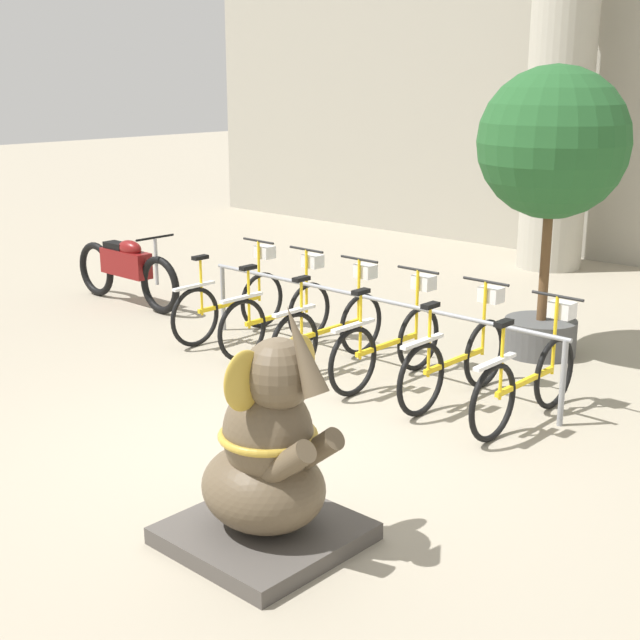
{
  "coord_description": "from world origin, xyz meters",
  "views": [
    {
      "loc": [
        4.72,
        -4.52,
        2.85
      ],
      "look_at": [
        0.2,
        0.37,
        1.0
      ],
      "focal_mm": 50.0,
      "sensor_mm": 36.0,
      "label": 1
    }
  ],
  "objects_px": {
    "bicycle_2": "(332,326)",
    "bicycle_5": "(528,377)",
    "bicycle_1": "(279,313)",
    "bicycle_4": "(457,357)",
    "potted_tree": "(552,155)",
    "bicycle_0": "(232,301)",
    "bicycle_3": "(390,341)",
    "elephant_statue": "(268,463)",
    "motorcycle": "(127,268)"
  },
  "relations": [
    {
      "from": "potted_tree",
      "to": "bicycle_0",
      "type": "bearing_deg",
      "value": -148.76
    },
    {
      "from": "bicycle_1",
      "to": "potted_tree",
      "type": "height_order",
      "value": "potted_tree"
    },
    {
      "from": "bicycle_5",
      "to": "bicycle_1",
      "type": "bearing_deg",
      "value": 179.09
    },
    {
      "from": "bicycle_2",
      "to": "potted_tree",
      "type": "distance_m",
      "value": 2.77
    },
    {
      "from": "bicycle_0",
      "to": "bicycle_3",
      "type": "distance_m",
      "value": 2.24
    },
    {
      "from": "bicycle_4",
      "to": "bicycle_3",
      "type": "bearing_deg",
      "value": -178.21
    },
    {
      "from": "potted_tree",
      "to": "bicycle_4",
      "type": "bearing_deg",
      "value": -85.81
    },
    {
      "from": "motorcycle",
      "to": "potted_tree",
      "type": "bearing_deg",
      "value": 19.08
    },
    {
      "from": "bicycle_5",
      "to": "potted_tree",
      "type": "xyz_separation_m",
      "value": [
        -0.87,
        1.79,
        1.67
      ]
    },
    {
      "from": "bicycle_1",
      "to": "bicycle_2",
      "type": "relative_size",
      "value": 1.0
    },
    {
      "from": "bicycle_0",
      "to": "bicycle_2",
      "type": "height_order",
      "value": "same"
    },
    {
      "from": "bicycle_5",
      "to": "elephant_statue",
      "type": "distance_m",
      "value": 2.88
    },
    {
      "from": "bicycle_3",
      "to": "potted_tree",
      "type": "height_order",
      "value": "potted_tree"
    },
    {
      "from": "bicycle_3",
      "to": "bicycle_4",
      "type": "relative_size",
      "value": 1.0
    },
    {
      "from": "bicycle_0",
      "to": "bicycle_1",
      "type": "bearing_deg",
      "value": -0.09
    },
    {
      "from": "motorcycle",
      "to": "potted_tree",
      "type": "distance_m",
      "value": 5.43
    },
    {
      "from": "bicycle_5",
      "to": "elephant_statue",
      "type": "relative_size",
      "value": 1.02
    },
    {
      "from": "bicycle_2",
      "to": "bicycle_5",
      "type": "relative_size",
      "value": 1.0
    },
    {
      "from": "bicycle_1",
      "to": "motorcycle",
      "type": "relative_size",
      "value": 0.79
    },
    {
      "from": "bicycle_1",
      "to": "bicycle_4",
      "type": "xyz_separation_m",
      "value": [
        2.24,
        0.01,
        0.0
      ]
    },
    {
      "from": "bicycle_1",
      "to": "bicycle_4",
      "type": "bearing_deg",
      "value": 0.28
    },
    {
      "from": "bicycle_2",
      "to": "elephant_statue",
      "type": "relative_size",
      "value": 1.02
    },
    {
      "from": "bicycle_3",
      "to": "elephant_statue",
      "type": "relative_size",
      "value": 1.02
    },
    {
      "from": "motorcycle",
      "to": "potted_tree",
      "type": "relative_size",
      "value": 0.7
    },
    {
      "from": "bicycle_2",
      "to": "bicycle_5",
      "type": "xyz_separation_m",
      "value": [
        2.24,
        -0.04,
        0.0
      ]
    },
    {
      "from": "elephant_statue",
      "to": "motorcycle",
      "type": "xyz_separation_m",
      "value": [
        -5.63,
        2.97,
        -0.08
      ]
    },
    {
      "from": "bicycle_2",
      "to": "bicycle_4",
      "type": "height_order",
      "value": "same"
    },
    {
      "from": "bicycle_2",
      "to": "motorcycle",
      "type": "relative_size",
      "value": 0.79
    },
    {
      "from": "bicycle_4",
      "to": "motorcycle",
      "type": "height_order",
      "value": "bicycle_4"
    },
    {
      "from": "bicycle_1",
      "to": "bicycle_5",
      "type": "height_order",
      "value": "same"
    },
    {
      "from": "bicycle_1",
      "to": "potted_tree",
      "type": "xyz_separation_m",
      "value": [
        2.12,
        1.74,
        1.67
      ]
    },
    {
      "from": "bicycle_0",
      "to": "motorcycle",
      "type": "distance_m",
      "value": 2.04
    },
    {
      "from": "bicycle_0",
      "to": "motorcycle",
      "type": "relative_size",
      "value": 0.79
    },
    {
      "from": "bicycle_2",
      "to": "bicycle_4",
      "type": "xyz_separation_m",
      "value": [
        1.5,
        0.02,
        0.0
      ]
    },
    {
      "from": "bicycle_1",
      "to": "bicycle_3",
      "type": "distance_m",
      "value": 1.5
    },
    {
      "from": "bicycle_4",
      "to": "elephant_statue",
      "type": "height_order",
      "value": "elephant_statue"
    },
    {
      "from": "bicycle_0",
      "to": "motorcycle",
      "type": "bearing_deg",
      "value": 178.79
    },
    {
      "from": "bicycle_1",
      "to": "motorcycle",
      "type": "bearing_deg",
      "value": 179.09
    },
    {
      "from": "bicycle_4",
      "to": "elephant_statue",
      "type": "bearing_deg",
      "value": -78.33
    },
    {
      "from": "motorcycle",
      "to": "potted_tree",
      "type": "height_order",
      "value": "potted_tree"
    },
    {
      "from": "bicycle_0",
      "to": "potted_tree",
      "type": "height_order",
      "value": "potted_tree"
    },
    {
      "from": "bicycle_0",
      "to": "bicycle_5",
      "type": "height_order",
      "value": "same"
    },
    {
      "from": "bicycle_0",
      "to": "bicycle_1",
      "type": "distance_m",
      "value": 0.75
    },
    {
      "from": "bicycle_1",
      "to": "elephant_statue",
      "type": "xyz_separation_m",
      "value": [
        2.85,
        -2.92,
        0.15
      ]
    },
    {
      "from": "bicycle_4",
      "to": "bicycle_2",
      "type": "bearing_deg",
      "value": -179.39
    },
    {
      "from": "elephant_statue",
      "to": "potted_tree",
      "type": "bearing_deg",
      "value": 98.93
    },
    {
      "from": "bicycle_4",
      "to": "potted_tree",
      "type": "xyz_separation_m",
      "value": [
        -0.13,
        1.73,
        1.67
      ]
    },
    {
      "from": "bicycle_0",
      "to": "bicycle_5",
      "type": "distance_m",
      "value": 3.74
    },
    {
      "from": "bicycle_1",
      "to": "potted_tree",
      "type": "bearing_deg",
      "value": 39.4
    },
    {
      "from": "bicycle_3",
      "to": "bicycle_5",
      "type": "xyz_separation_m",
      "value": [
        1.5,
        -0.03,
        0.0
      ]
    }
  ]
}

